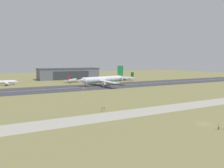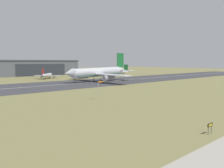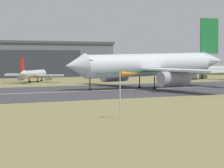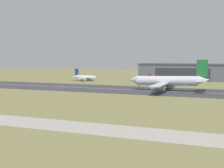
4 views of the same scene
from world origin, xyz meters
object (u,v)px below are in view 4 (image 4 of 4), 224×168
airplane_landing (167,81)px  airplane_parked_east (160,80)px  airplane_parked_centre (85,77)px  windsock_pole (64,88)px

airplane_landing → airplane_parked_east: 44.95m
airplane_landing → airplane_parked_centre: (-75.64, 47.30, -2.79)m
airplane_parked_east → windsock_pole: size_ratio=3.46×
airplane_parked_centre → airplane_landing: bearing=-32.0°
airplane_parked_east → windsock_pole: bearing=-103.5°
airplane_parked_centre → airplane_parked_east: size_ratio=1.01×
airplane_landing → windsock_pole: bearing=-125.2°
airplane_landing → windsock_pole: (-36.39, -51.66, -0.19)m
airplane_parked_east → windsock_pole: (-22.57, -94.32, 2.91)m
airplane_parked_centre → windsock_pole: size_ratio=3.51×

